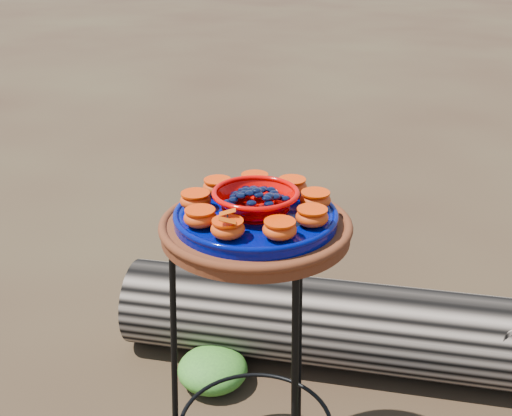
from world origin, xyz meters
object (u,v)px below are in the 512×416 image
Objects in this scene: red_bowl at (256,202)px; terracotta_saucer at (256,229)px; cobalt_plate at (256,217)px; plant_stand at (256,361)px; driftwood_log at (357,326)px.

terracotta_saucer is at bearing 0.00° from red_bowl.
plant_stand is at bearing 0.00° from cobalt_plate.
red_bowl reaches higher than cobalt_plate.
driftwood_log is (0.01, 0.56, -0.57)m from terracotta_saucer.
terracotta_saucer is at bearing 0.00° from cobalt_plate.
terracotta_saucer is 0.03m from cobalt_plate.
cobalt_plate reaches higher than plant_stand.
terracotta_saucer is 1.17× the size of cobalt_plate.
cobalt_plate is 2.00× the size of red_bowl.
driftwood_log is (0.01, 0.56, -0.20)m from plant_stand.
red_bowl is at bearing 0.00° from terracotta_saucer.
cobalt_plate reaches higher than driftwood_log.
driftwood_log is at bearing 88.74° from terracotta_saucer.
cobalt_plate is at bearing -91.26° from driftwood_log.
plant_stand is 1.90× the size of cobalt_plate.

